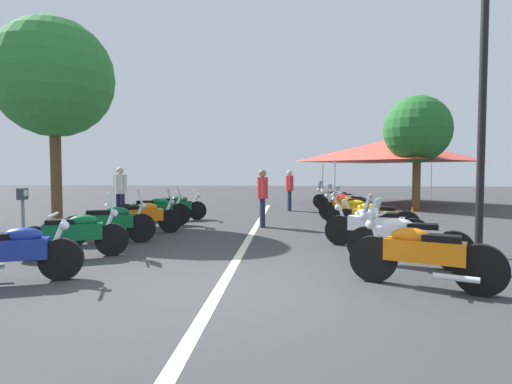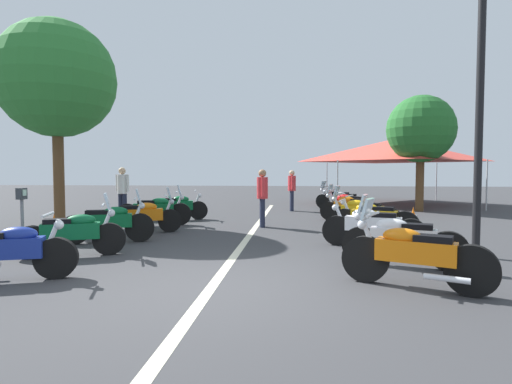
# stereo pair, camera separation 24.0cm
# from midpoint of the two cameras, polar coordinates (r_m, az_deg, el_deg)

# --- Properties ---
(ground_plane) EXTENTS (80.00, 80.00, 0.00)m
(ground_plane) POSITION_cam_midpoint_polar(r_m,az_deg,el_deg) (5.72, -6.41, -13.45)
(ground_plane) COLOR #38383A
(lane_centre_stripe) EXTENTS (18.24, 0.16, 0.01)m
(lane_centre_stripe) POSITION_cam_midpoint_polar(r_m,az_deg,el_deg) (10.35, -1.37, -6.04)
(lane_centre_stripe) COLOR beige
(lane_centre_stripe) RESTS_ON ground_plane
(motorcycle_left_row_0) EXTENTS (0.89, 1.91, 0.99)m
(motorcycle_left_row_0) POSITION_cam_midpoint_polar(r_m,az_deg,el_deg) (6.94, -31.87, -7.15)
(motorcycle_left_row_0) COLOR black
(motorcycle_left_row_0) RESTS_ON ground_plane
(motorcycle_left_row_1) EXTENTS (0.96, 1.87, 1.20)m
(motorcycle_left_row_1) POSITION_cam_midpoint_polar(r_m,az_deg,el_deg) (8.38, -24.71, -5.25)
(motorcycle_left_row_1) COLOR black
(motorcycle_left_row_1) RESTS_ON ground_plane
(motorcycle_left_row_2) EXTENTS (0.92, 1.96, 1.22)m
(motorcycle_left_row_2) POSITION_cam_midpoint_polar(r_m,az_deg,el_deg) (9.70, -20.38, -4.03)
(motorcycle_left_row_2) COLOR black
(motorcycle_left_row_2) RESTS_ON ground_plane
(motorcycle_left_row_3) EXTENTS (1.04, 2.03, 1.20)m
(motorcycle_left_row_3) POSITION_cam_midpoint_polar(r_m,az_deg,el_deg) (10.96, -16.37, -3.24)
(motorcycle_left_row_3) COLOR black
(motorcycle_left_row_3) RESTS_ON ground_plane
(motorcycle_left_row_4) EXTENTS (0.82, 2.17, 1.22)m
(motorcycle_left_row_4) POSITION_cam_midpoint_polar(r_m,az_deg,el_deg) (12.43, -14.60, -2.43)
(motorcycle_left_row_4) COLOR black
(motorcycle_left_row_4) RESTS_ON ground_plane
(motorcycle_left_row_5) EXTENTS (0.81, 2.08, 0.99)m
(motorcycle_left_row_5) POSITION_cam_midpoint_polar(r_m,az_deg,el_deg) (13.74, -11.78, -2.01)
(motorcycle_left_row_5) COLOR black
(motorcycle_left_row_5) RESTS_ON ground_plane
(motorcycle_right_row_0) EXTENTS (1.03, 1.91, 1.23)m
(motorcycle_right_row_0) POSITION_cam_midpoint_polar(r_m,az_deg,el_deg) (6.08, 21.08, -8.04)
(motorcycle_right_row_0) COLOR black
(motorcycle_right_row_0) RESTS_ON ground_plane
(motorcycle_right_row_1) EXTENTS (0.91, 1.98, 1.21)m
(motorcycle_right_row_1) POSITION_cam_midpoint_polar(r_m,az_deg,el_deg) (7.36, 19.40, -6.19)
(motorcycle_right_row_1) COLOR black
(motorcycle_right_row_1) RESTS_ON ground_plane
(motorcycle_right_row_2) EXTENTS (0.91, 2.10, 1.00)m
(motorcycle_right_row_2) POSITION_cam_midpoint_polar(r_m,az_deg,el_deg) (9.00, 15.54, -4.55)
(motorcycle_right_row_2) COLOR black
(motorcycle_right_row_2) RESTS_ON ground_plane
(motorcycle_right_row_3) EXTENTS (0.99, 2.00, 1.02)m
(motorcycle_right_row_3) POSITION_cam_midpoint_polar(r_m,az_deg,el_deg) (10.36, 15.59, -3.53)
(motorcycle_right_row_3) COLOR black
(motorcycle_right_row_3) RESTS_ON ground_plane
(motorcycle_right_row_4) EXTENTS (1.02, 2.05, 1.20)m
(motorcycle_right_row_4) POSITION_cam_midpoint_polar(r_m,az_deg,el_deg) (11.96, 13.91, -2.70)
(motorcycle_right_row_4) COLOR black
(motorcycle_right_row_4) RESTS_ON ground_plane
(motorcycle_right_row_5) EXTENTS (0.98, 2.01, 1.20)m
(motorcycle_right_row_5) POSITION_cam_midpoint_polar(r_m,az_deg,el_deg) (13.51, 12.48, -2.05)
(motorcycle_right_row_5) COLOR black
(motorcycle_right_row_5) RESTS_ON ground_plane
(motorcycle_right_row_6) EXTENTS (1.07, 1.81, 0.98)m
(motorcycle_right_row_6) POSITION_cam_midpoint_polar(r_m,az_deg,el_deg) (14.82, 12.13, -1.67)
(motorcycle_right_row_6) COLOR black
(motorcycle_right_row_6) RESTS_ON ground_plane
(motorcycle_right_row_7) EXTENTS (0.92, 2.01, 0.99)m
(motorcycle_right_row_7) POSITION_cam_midpoint_polar(r_m,az_deg,el_deg) (16.46, 11.42, -1.20)
(motorcycle_right_row_7) COLOR black
(motorcycle_right_row_7) RESTS_ON ground_plane
(motorcycle_right_row_8) EXTENTS (1.13, 1.84, 1.20)m
(motorcycle_right_row_8) POSITION_cam_midpoint_polar(r_m,az_deg,el_deg) (17.82, 10.51, -0.85)
(motorcycle_right_row_8) COLOR black
(motorcycle_right_row_8) RESTS_ON ground_plane
(street_lamp_twin_globe) EXTENTS (0.32, 1.22, 5.34)m
(street_lamp_twin_globe) POSITION_cam_midpoint_polar(r_m,az_deg,el_deg) (8.92, 28.51, 15.47)
(street_lamp_twin_globe) COLOR black
(street_lamp_twin_globe) RESTS_ON ground_plane
(parking_meter) EXTENTS (0.18, 0.13, 1.29)m
(parking_meter) POSITION_cam_midpoint_polar(r_m,az_deg,el_deg) (9.03, -30.47, -2.02)
(parking_meter) COLOR slate
(parking_meter) RESTS_ON ground_plane
(traffic_cone_0) EXTENTS (0.36, 0.36, 0.61)m
(traffic_cone_0) POSITION_cam_midpoint_polar(r_m,az_deg,el_deg) (12.47, 20.51, -3.36)
(traffic_cone_0) COLOR orange
(traffic_cone_0) RESTS_ON ground_plane
(traffic_cone_1) EXTENTS (0.36, 0.36, 0.61)m
(traffic_cone_1) POSITION_cam_midpoint_polar(r_m,az_deg,el_deg) (10.61, -27.00, -4.55)
(traffic_cone_1) COLOR orange
(traffic_cone_1) RESTS_ON ground_plane
(bystander_0) EXTENTS (0.32, 0.52, 1.75)m
(bystander_0) POSITION_cam_midpoint_polar(r_m,az_deg,el_deg) (14.37, -18.92, 0.42)
(bystander_0) COLOR #1E2338
(bystander_0) RESTS_ON ground_plane
(bystander_2) EXTENTS (0.52, 0.32, 1.67)m
(bystander_2) POSITION_cam_midpoint_polar(r_m,az_deg,el_deg) (11.74, 0.32, -0.19)
(bystander_2) COLOR #1E2338
(bystander_2) RESTS_ON ground_plane
(bystander_3) EXTENTS (0.53, 0.32, 1.66)m
(bystander_3) POSITION_cam_midpoint_polar(r_m,az_deg,el_deg) (16.61, 4.29, 0.69)
(bystander_3) COLOR #1E2338
(bystander_3) RESTS_ON ground_plane
(roadside_tree_0) EXTENTS (2.69, 2.69, 4.66)m
(roadside_tree_0) POSITION_cam_midpoint_polar(r_m,az_deg,el_deg) (17.80, 21.29, 8.10)
(roadside_tree_0) COLOR brown
(roadside_tree_0) RESTS_ON ground_plane
(roadside_tree_1) EXTENTS (3.52, 3.52, 6.17)m
(roadside_tree_1) POSITION_cam_midpoint_polar(r_m,az_deg,el_deg) (14.07, -26.89, 13.99)
(roadside_tree_1) COLOR brown
(roadside_tree_1) RESTS_ON ground_plane
(event_tent) EXTENTS (6.71, 6.71, 3.20)m
(event_tent) POSITION_cam_midpoint_polar(r_m,az_deg,el_deg) (21.15, 17.93, 5.57)
(event_tent) COLOR #E54C3F
(event_tent) RESTS_ON ground_plane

